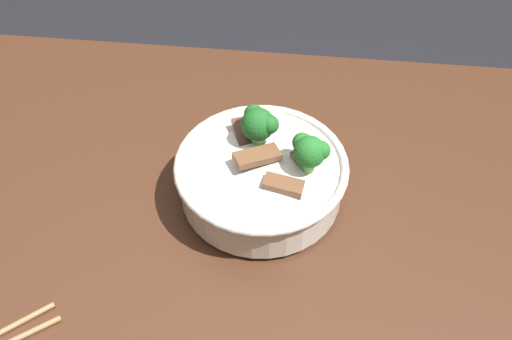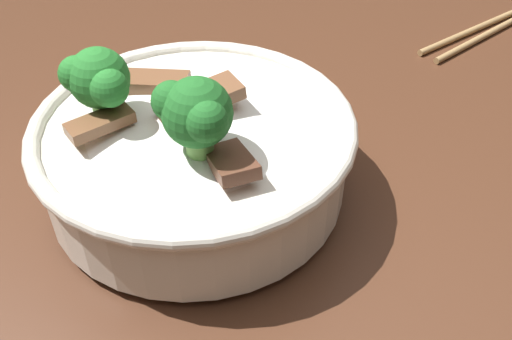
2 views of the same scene
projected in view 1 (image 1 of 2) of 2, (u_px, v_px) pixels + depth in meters
name	position (u px, v px, depth m)	size (l,w,h in m)	color
dining_table	(198.00, 310.00, 0.85)	(1.50, 0.90, 0.78)	#472819
rice_bowl	(262.00, 173.00, 0.78)	(0.23, 0.23, 0.13)	silver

